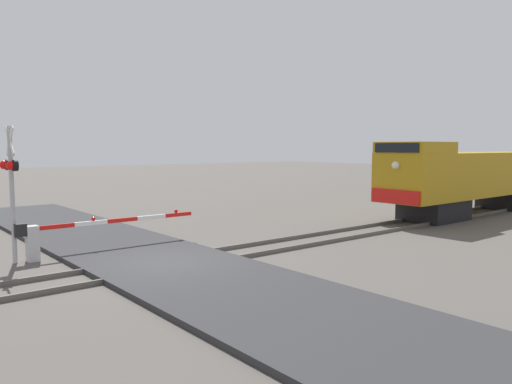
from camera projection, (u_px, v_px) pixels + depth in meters
name	position (u px, v px, depth m)	size (l,w,h in m)	color
ground_plane	(165.00, 266.00, 15.12)	(160.00, 160.00, 0.00)	#514C47
rail_track_left	(154.00, 260.00, 15.66)	(0.08, 80.00, 0.15)	#59544C
rail_track_right	(177.00, 268.00, 14.56)	(0.08, 80.00, 0.15)	#59544C
road_surface	(165.00, 264.00, 15.11)	(36.00, 4.55, 0.16)	#2D2D30
locomotive	(473.00, 177.00, 26.83)	(2.70, 14.77, 3.88)	black
crossing_signal	(11.00, 178.00, 15.28)	(1.18, 0.33, 4.31)	#ADADB2
crossing_gate	(61.00, 234.00, 16.29)	(0.36, 6.43, 1.26)	silver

